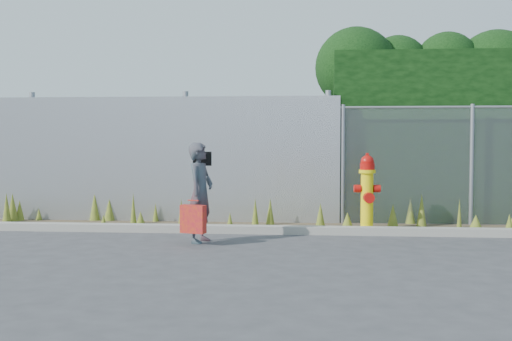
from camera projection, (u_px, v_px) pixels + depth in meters
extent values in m
plane|color=#39393B|center=(270.00, 255.00, 8.13)|extent=(80.00, 80.00, 0.00)
cube|color=gray|center=(278.00, 230.00, 9.92)|extent=(16.00, 0.22, 0.12)
cube|color=#473928|center=(280.00, 228.00, 10.52)|extent=(16.00, 1.20, 0.01)
cone|color=#52641E|center=(141.00, 218.00, 10.90)|extent=(0.16, 0.16, 0.22)
cone|color=#52641E|center=(104.00, 221.00, 10.57)|extent=(0.12, 0.12, 0.21)
cone|color=#52641E|center=(255.00, 213.00, 10.66)|extent=(0.13, 0.13, 0.47)
cone|color=#52641E|center=(476.00, 223.00, 10.26)|extent=(0.22, 0.22, 0.24)
cone|color=#52641E|center=(509.00, 225.00, 9.79)|extent=(0.15, 0.15, 0.31)
cone|color=#52641E|center=(95.00, 207.00, 11.37)|extent=(0.19, 0.19, 0.52)
cone|color=#52641E|center=(230.00, 221.00, 10.48)|extent=(0.12, 0.12, 0.25)
cone|color=#52641E|center=(393.00, 217.00, 10.47)|extent=(0.19, 0.19, 0.39)
cone|color=#52641E|center=(39.00, 215.00, 11.38)|extent=(0.11, 0.11, 0.22)
cone|color=#52641E|center=(7.00, 208.00, 11.08)|extent=(0.15, 0.15, 0.52)
cone|color=#52641E|center=(156.00, 213.00, 11.21)|extent=(0.10, 0.10, 0.33)
cone|color=#52641E|center=(422.00, 211.00, 10.54)|extent=(0.17, 0.17, 0.55)
cone|color=#52641E|center=(20.00, 211.00, 11.36)|extent=(0.16, 0.16, 0.37)
cone|color=#52641E|center=(410.00, 211.00, 10.94)|extent=(0.18, 0.18, 0.45)
cone|color=#52641E|center=(320.00, 216.00, 10.49)|extent=(0.17, 0.17, 0.41)
cone|color=#52641E|center=(13.00, 208.00, 11.26)|extent=(0.20, 0.20, 0.50)
cone|color=#52641E|center=(109.00, 210.00, 11.34)|extent=(0.20, 0.20, 0.40)
cone|color=#52641E|center=(347.00, 221.00, 10.43)|extent=(0.20, 0.20, 0.26)
cone|color=#52641E|center=(270.00, 212.00, 10.81)|extent=(0.15, 0.15, 0.46)
cone|color=#52641E|center=(459.00, 214.00, 10.44)|extent=(0.08, 0.08, 0.48)
cone|color=#52641E|center=(133.00, 209.00, 10.90)|extent=(0.11, 0.11, 0.54)
cone|color=#52641E|center=(181.00, 212.00, 10.76)|extent=(0.11, 0.11, 0.46)
cube|color=#A1A3A8|center=(98.00, 159.00, 11.35)|extent=(8.50, 0.08, 2.20)
cylinder|color=gray|center=(33.00, 156.00, 11.58)|extent=(0.10, 0.10, 2.30)
cylinder|color=gray|center=(186.00, 157.00, 11.33)|extent=(0.10, 0.10, 2.30)
cylinder|color=gray|center=(328.00, 157.00, 11.10)|extent=(0.10, 0.10, 2.30)
cylinder|color=gray|center=(343.00, 165.00, 10.97)|extent=(0.07, 0.07, 2.05)
cylinder|color=gray|center=(472.00, 165.00, 10.77)|extent=(0.07, 0.07, 2.05)
sphere|color=black|center=(356.00, 68.00, 11.79)|extent=(1.49, 1.49, 1.49)
sphere|color=black|center=(398.00, 66.00, 11.99)|extent=(1.15, 1.15, 1.15)
sphere|color=black|center=(447.00, 64.00, 11.87)|extent=(1.18, 1.18, 1.18)
sphere|color=black|center=(496.00, 71.00, 11.88)|extent=(1.53, 1.53, 1.53)
cylinder|color=yellow|center=(367.00, 229.00, 10.19)|extent=(0.31, 0.31, 0.07)
cylinder|color=yellow|center=(367.00, 202.00, 10.17)|extent=(0.20, 0.20, 0.93)
cylinder|color=yellow|center=(367.00, 171.00, 10.14)|extent=(0.26, 0.26, 0.05)
cylinder|color=#B20F0A|center=(367.00, 167.00, 10.14)|extent=(0.23, 0.23, 0.11)
sphere|color=#B20F0A|center=(367.00, 162.00, 10.13)|extent=(0.21, 0.21, 0.21)
cylinder|color=#B20F0A|center=(367.00, 155.00, 10.13)|extent=(0.05, 0.05, 0.05)
cylinder|color=#B20F0A|center=(357.00, 189.00, 10.17)|extent=(0.11, 0.12, 0.12)
cylinder|color=#B20F0A|center=(377.00, 189.00, 10.14)|extent=(0.11, 0.12, 0.12)
cylinder|color=#B20F0A|center=(368.00, 198.00, 10.01)|extent=(0.16, 0.13, 0.16)
imported|color=#10616A|center=(200.00, 193.00, 9.08)|extent=(0.45, 0.58, 1.42)
cube|color=#AD092D|center=(193.00, 219.00, 8.81)|extent=(0.35, 0.13, 0.39)
cylinder|color=#AD092D|center=(193.00, 200.00, 8.80)|extent=(0.17, 0.01, 0.01)
cube|color=black|center=(202.00, 159.00, 9.28)|extent=(0.27, 0.11, 0.20)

